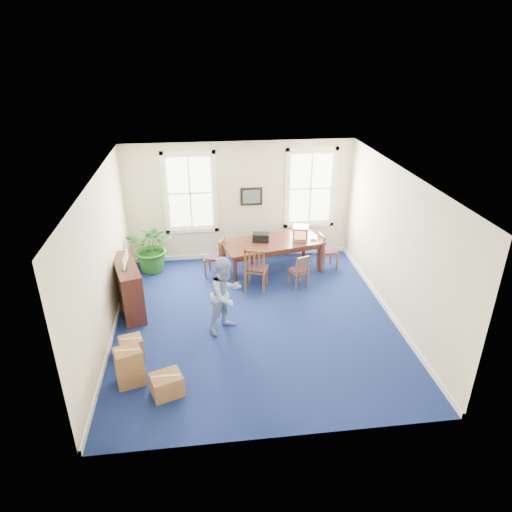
{
  "coord_description": "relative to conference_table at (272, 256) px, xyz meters",
  "views": [
    {
      "loc": [
        -1.01,
        -8.27,
        5.54
      ],
      "look_at": [
        0.1,
        0.6,
        1.25
      ],
      "focal_mm": 32.0,
      "sensor_mm": 36.0,
      "label": 1
    }
  ],
  "objects": [
    {
      "name": "chair_end_right",
      "position": [
        1.48,
        0.0,
        0.07
      ],
      "size": [
        0.51,
        0.51,
        0.99
      ],
      "primitive_type": null,
      "rotation": [
        0.0,
        0.0,
        1.74
      ],
      "color": "brown",
      "rests_on": "ground"
    },
    {
      "name": "wall_left",
      "position": [
        -3.72,
        -2.23,
        1.17
      ],
      "size": [
        0.0,
        6.5,
        6.5
      ],
      "primitive_type": "plane",
      "rotation": [
        1.57,
        0.0,
        1.57
      ],
      "color": "beige",
      "rests_on": "ground"
    },
    {
      "name": "conference_table",
      "position": [
        0.0,
        0.0,
        0.0
      ],
      "size": [
        2.71,
        1.69,
        0.86
      ],
      "primitive_type": null,
      "rotation": [
        0.0,
        0.0,
        0.23
      ],
      "color": "#421D16",
      "rests_on": "ground"
    },
    {
      "name": "chair_near_right",
      "position": [
        0.51,
        -0.86,
        0.0
      ],
      "size": [
        0.5,
        0.5,
        0.86
      ],
      "primitive_type": null,
      "rotation": [
        0.0,
        0.0,
        3.52
      ],
      "color": "brown",
      "rests_on": "ground"
    },
    {
      "name": "brochure_rack",
      "position": [
        -3.41,
        -1.48,
        0.9
      ],
      "size": [
        0.24,
        0.63,
        0.27
      ],
      "primitive_type": null,
      "rotation": [
        0.0,
        0.0,
        0.22
      ],
      "color": "#99999E",
      "rests_on": "credenza"
    },
    {
      "name": "baseboard_back",
      "position": [
        -0.72,
        0.99,
        -0.37
      ],
      "size": [
        6.0,
        0.04,
        0.12
      ],
      "primitive_type": "cube",
      "color": "white",
      "rests_on": "ground"
    },
    {
      "name": "window_right",
      "position": [
        1.18,
        1.0,
        1.47
      ],
      "size": [
        1.4,
        0.12,
        2.2
      ],
      "primitive_type": null,
      "color": "white",
      "rests_on": "ground"
    },
    {
      "name": "chair_end_left",
      "position": [
        -1.48,
        0.0,
        0.07
      ],
      "size": [
        0.57,
        0.57,
        0.99
      ],
      "primitive_type": null,
      "rotation": [
        0.0,
        0.0,
        -1.92
      ],
      "color": "brown",
      "rests_on": "ground"
    },
    {
      "name": "baseboard_left",
      "position": [
        -3.69,
        -2.23,
        -0.37
      ],
      "size": [
        0.04,
        6.5,
        0.12
      ],
      "primitive_type": "cube",
      "color": "white",
      "rests_on": "ground"
    },
    {
      "name": "cardboard_boxes",
      "position": [
        -2.95,
        -3.84,
        -0.06
      ],
      "size": [
        1.61,
        1.61,
        0.74
      ],
      "primitive_type": null,
      "rotation": [
        0.0,
        0.0,
        0.28
      ],
      "color": "brown",
      "rests_on": "ground"
    },
    {
      "name": "chair_near_left",
      "position": [
        -0.51,
        -0.86,
        0.13
      ],
      "size": [
        0.64,
        0.64,
        1.13
      ],
      "primitive_type": null,
      "rotation": [
        0.0,
        0.0,
        2.81
      ],
      "color": "brown",
      "rests_on": "ground"
    },
    {
      "name": "crt_tv",
      "position": [
        0.74,
        0.06,
        0.6
      ],
      "size": [
        0.48,
        0.5,
        0.35
      ],
      "primitive_type": null,
      "rotation": [
        0.0,
        0.0,
        -0.27
      ],
      "color": "#B7B7BC",
      "rests_on": "conference_table"
    },
    {
      "name": "game_console",
      "position": [
        1.08,
        0.0,
        0.45
      ],
      "size": [
        0.21,
        0.24,
        0.05
      ],
      "primitive_type": "cube",
      "rotation": [
        0.0,
        0.0,
        -0.24
      ],
      "color": "white",
      "rests_on": "conference_table"
    },
    {
      "name": "baseboard_right",
      "position": [
        2.25,
        -2.23,
        -0.37
      ],
      "size": [
        0.04,
        6.5,
        0.12
      ],
      "primitive_type": "cube",
      "color": "white",
      "rests_on": "ground"
    },
    {
      "name": "wall_picture",
      "position": [
        -0.42,
        0.97,
        1.32
      ],
      "size": [
        0.58,
        0.06,
        0.48
      ],
      "primitive_type": null,
      "color": "black",
      "rests_on": "ground"
    },
    {
      "name": "wall_right",
      "position": [
        2.28,
        -2.23,
        1.17
      ],
      "size": [
        0.0,
        6.5,
        6.5
      ],
      "primitive_type": "plane",
      "rotation": [
        1.57,
        0.0,
        -1.57
      ],
      "color": "beige",
      "rests_on": "ground"
    },
    {
      "name": "ceiling",
      "position": [
        -0.72,
        -2.23,
        2.77
      ],
      "size": [
        6.5,
        6.5,
        0.0
      ],
      "primitive_type": "plane",
      "rotation": [
        3.14,
        0.0,
        0.0
      ],
      "color": "white",
      "rests_on": "ground"
    },
    {
      "name": "man",
      "position": [
        -1.35,
        -2.49,
        0.4
      ],
      "size": [
        1.02,
        1.0,
        1.65
      ],
      "primitive_type": "imported",
      "rotation": [
        0.0,
        0.0,
        0.7
      ],
      "color": "#8298C9",
      "rests_on": "ground"
    },
    {
      "name": "potted_plant",
      "position": [
        -3.05,
        0.42,
        0.24
      ],
      "size": [
        1.43,
        1.33,
        1.33
      ],
      "primitive_type": "imported",
      "rotation": [
        0.0,
        0.0,
        -0.28
      ],
      "color": "#205D1A",
      "rests_on": "ground"
    },
    {
      "name": "credenza",
      "position": [
        -3.43,
        -1.48,
        0.17
      ],
      "size": [
        0.84,
        1.58,
        1.19
      ],
      "primitive_type": "cube",
      "rotation": [
        0.0,
        0.0,
        0.29
      ],
      "color": "#421D16",
      "rests_on": "ground"
    },
    {
      "name": "floor",
      "position": [
        -0.72,
        -2.23,
        -0.43
      ],
      "size": [
        6.5,
        6.5,
        0.0
      ],
      "primitive_type": "plane",
      "color": "navy",
      "rests_on": "ground"
    },
    {
      "name": "wall_front",
      "position": [
        -0.72,
        -5.48,
        1.17
      ],
      "size": [
        6.5,
        0.0,
        6.5
      ],
      "primitive_type": "plane",
      "rotation": [
        -1.57,
        0.0,
        0.0
      ],
      "color": "beige",
      "rests_on": "ground"
    },
    {
      "name": "equipment_bag",
      "position": [
        -0.29,
        0.06,
        0.53
      ],
      "size": [
        0.45,
        0.34,
        0.21
      ],
      "primitive_type": "cube",
      "rotation": [
        0.0,
        0.0,
        -0.17
      ],
      "color": "black",
      "rests_on": "conference_table"
    },
    {
      "name": "window_left",
      "position": [
        -2.02,
        1.0,
        1.47
      ],
      "size": [
        1.4,
        0.12,
        2.2
      ],
      "primitive_type": null,
      "color": "white",
      "rests_on": "ground"
    },
    {
      "name": "wall_back",
      "position": [
        -0.72,
        1.02,
        1.17
      ],
      "size": [
        6.5,
        0.0,
        6.5
      ],
      "primitive_type": "plane",
      "rotation": [
        1.57,
        0.0,
        0.0
      ],
      "color": "beige",
      "rests_on": "ground"
    }
  ]
}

